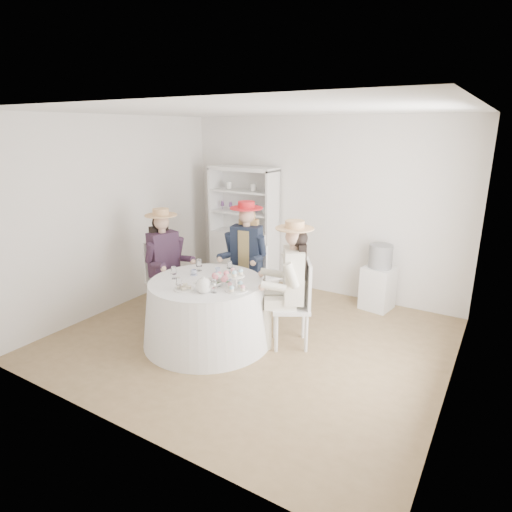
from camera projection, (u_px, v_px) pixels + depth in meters
The scene contains 23 objects.
ground at pixel (252, 338), 5.34m from camera, with size 4.50×4.50×0.00m, color olive.
ceiling at pixel (251, 110), 4.56m from camera, with size 4.50×4.50×0.00m, color white.
wall_back at pixel (320, 207), 6.59m from camera, with size 4.50×4.50×0.00m, color white.
wall_front at pixel (116, 285), 3.31m from camera, with size 4.50×4.50×0.00m, color white.
wall_left at pixel (117, 214), 6.06m from camera, with size 4.50×4.50×0.00m, color white.
wall_right at pixel (465, 264), 3.83m from camera, with size 4.50×4.50×0.00m, color white.
tea_table at pixel (207, 311), 5.18m from camera, with size 1.56×1.56×0.78m.
hutch at pixel (244, 242), 7.20m from camera, with size 1.15×0.46×1.93m.
side_table at pixel (378, 288), 6.16m from camera, with size 0.40×0.40×0.62m, color silver.
hatbox at pixel (381, 256), 6.02m from camera, with size 0.33×0.33×0.33m, color black.
guest_left at pixel (165, 257), 5.79m from camera, with size 0.61×0.57×1.50m.
guest_mid at pixel (246, 251), 5.90m from camera, with size 0.59×0.62×1.58m.
guest_right at pixel (291, 277), 4.94m from camera, with size 0.65×0.60×1.53m.
spare_chair at pixel (265, 271), 6.22m from camera, with size 0.53×0.53×0.96m.
teacup_a at pixel (194, 273), 5.26m from camera, with size 0.08×0.08×0.06m, color white.
teacup_b at pixel (218, 271), 5.33m from camera, with size 0.07×0.07×0.06m, color white.
teacup_c at pixel (228, 277), 5.10m from camera, with size 0.09×0.09×0.07m, color white.
flower_bowl at pixel (216, 283), 4.91m from camera, with size 0.23×0.23×0.06m, color white.
flower_arrangement at pixel (220, 277), 4.93m from camera, with size 0.18×0.18×0.07m.
table_teapot at pixel (204, 285), 4.69m from camera, with size 0.25×0.18×0.19m.
sandwich_plate at pixel (184, 288), 4.80m from camera, with size 0.24×0.24×0.05m.
cupcake_stand at pixel (236, 283), 4.74m from camera, with size 0.26×0.26×0.24m.
stemware_set at pixel (206, 275), 5.05m from camera, with size 0.83×0.87×0.15m.
Camera 1 is at (2.54, -4.09, 2.52)m, focal length 30.00 mm.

